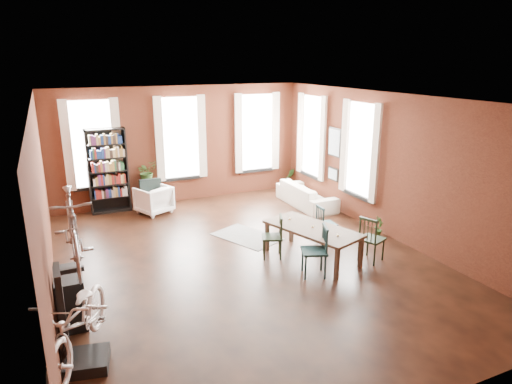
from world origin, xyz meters
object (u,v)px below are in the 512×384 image
dining_table (312,243)px  bookshelf (108,171)px  dining_chair_a (314,251)px  cream_sofa (306,191)px  white_armchair (154,198)px  console_table (70,298)px  dining_chair_c (372,239)px  dining_chair_d (326,224)px  bicycle_floor (76,289)px  dining_chair_b (272,237)px  plant_stand (149,195)px  bike_trainer (87,361)px

dining_table → bookshelf: bookshelf is taller
dining_chair_a → cream_sofa: dining_chair_a is taller
bookshelf → white_armchair: bearing=-30.7°
cream_sofa → console_table: cream_sofa is taller
dining_chair_c → dining_chair_d: (-0.28, 1.20, -0.05)m
dining_table → bookshelf: bearing=106.3°
dining_table → dining_chair_a: 0.74m
dining_chair_c → bookshelf: size_ratio=0.42×
dining_chair_a → bicycle_floor: bearing=-54.4°
cream_sofa → dining_chair_d: bearing=158.9°
dining_chair_d → bicycle_floor: (-5.22, -2.30, 0.72)m
bookshelf → console_table: bearing=-103.8°
dining_table → white_armchair: size_ratio=2.46×
bicycle_floor → cream_sofa: bearing=61.0°
dining_chair_d → white_armchair: size_ratio=1.04×
dining_chair_a → dining_chair_d: (1.10, 1.27, -0.07)m
console_table → dining_chair_b: bearing=12.4°
bookshelf → plant_stand: (0.99, -0.01, -0.76)m
dining_table → dining_chair_a: bearing=-136.9°
dining_chair_a → dining_chair_c: dining_chair_a is taller
dining_table → console_table: bearing=167.4°
dining_chair_c → cream_sofa: 3.69m
dining_chair_a → bike_trainer: bearing=-54.0°
dining_chair_d → console_table: (-5.30, -1.08, -0.01)m
white_armchair → plant_stand: bearing=-113.3°
dining_table → cream_sofa: bearing=43.0°
dining_chair_b → cream_sofa: 3.56m
bookshelf → bicycle_floor: bookshelf is taller
dining_chair_c → dining_table: bearing=38.5°
bike_trainer → white_armchair: bearing=69.5°
dining_chair_a → plant_stand: (-1.92, 5.38, -0.14)m
dining_table → bookshelf: 5.82m
plant_stand → bike_trainer: bearing=-108.7°
dining_chair_d → dining_table: bearing=134.4°
cream_sofa → bicycle_floor: bicycle_floor is taller
dining_chair_c → bicycle_floor: 5.65m
bike_trainer → plant_stand: plant_stand is taller
cream_sofa → bike_trainer: (-6.12, -4.74, -0.33)m
dining_table → dining_chair_b: 0.81m
dining_chair_b → dining_chair_c: bearing=83.4°
cream_sofa → bicycle_floor: bearing=127.5°
bookshelf → plant_stand: size_ratio=3.24×
dining_chair_b → bike_trainer: size_ratio=1.62×
dining_table → bike_trainer: size_ratio=3.61×
bookshelf → plant_stand: bookshelf is taller
bookshelf → plant_stand: 1.25m
dining_chair_a → bookshelf: bearing=-129.9°
bicycle_floor → console_table: bearing=116.9°
bicycle_floor → dining_chair_c: bearing=34.8°
dining_chair_a → bike_trainer: dining_chair_a is taller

